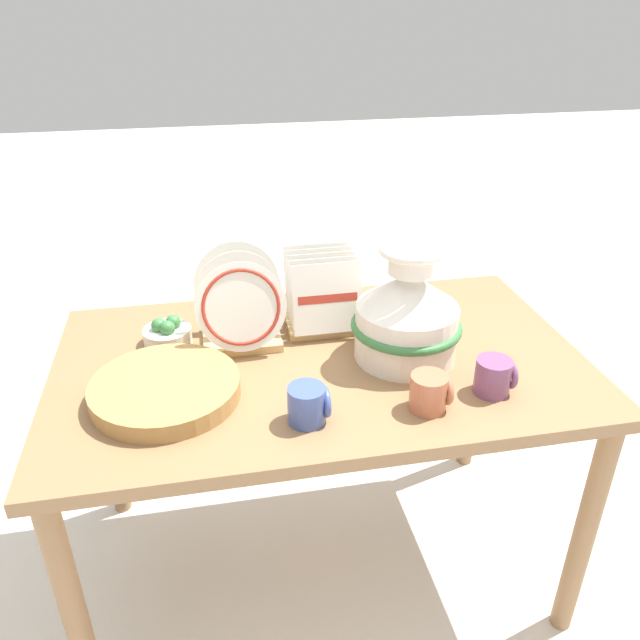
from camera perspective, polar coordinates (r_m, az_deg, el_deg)
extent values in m
plane|color=silver|center=(2.10, 0.00, -20.97)|extent=(14.00, 14.00, 0.00)
cube|color=olive|center=(1.62, 0.00, -3.98)|extent=(1.35, 0.79, 0.03)
cylinder|color=olive|center=(1.63, -21.52, -23.81)|extent=(0.06, 0.06, 0.71)
cylinder|color=olive|center=(1.82, 23.05, -17.40)|extent=(0.06, 0.06, 0.71)
cylinder|color=olive|center=(2.12, -18.89, -9.06)|extent=(0.06, 0.06, 0.71)
cylinder|color=olive|center=(2.27, 13.96, -5.58)|extent=(0.06, 0.06, 0.71)
cylinder|color=white|center=(1.59, 7.84, -1.05)|extent=(0.26, 0.26, 0.14)
cone|color=white|center=(1.54, 8.12, 2.75)|extent=(0.26, 0.26, 0.09)
cylinder|color=white|center=(1.51, 8.31, 5.33)|extent=(0.11, 0.11, 0.06)
torus|color=white|center=(1.50, 8.39, 6.38)|extent=(0.16, 0.16, 0.02)
torus|color=#38753D|center=(1.59, 7.88, -0.51)|extent=(0.28, 0.28, 0.02)
cube|color=tan|center=(1.69, -7.16, -1.57)|extent=(0.20, 0.16, 0.02)
cylinder|color=tan|center=(1.72, -9.81, 0.73)|extent=(0.01, 0.01, 0.08)
cylinder|color=tan|center=(1.73, -5.08, 1.16)|extent=(0.01, 0.01, 0.08)
cylinder|color=white|center=(1.57, -7.22, 1.17)|extent=(0.23, 0.07, 0.22)
torus|color=#B23323|center=(1.57, -7.21, 1.15)|extent=(0.20, 0.06, 0.19)
cylinder|color=white|center=(1.63, -7.42, 2.28)|extent=(0.23, 0.07, 0.22)
cylinder|color=white|center=(1.70, -7.61, 3.31)|extent=(0.23, 0.07, 0.22)
cube|color=tan|center=(1.76, 0.21, -0.14)|extent=(0.20, 0.16, 0.02)
cylinder|color=tan|center=(1.78, -2.46, 2.07)|extent=(0.01, 0.01, 0.08)
cylinder|color=tan|center=(1.80, 2.04, 2.45)|extent=(0.01, 0.01, 0.08)
cube|color=white|center=(1.65, 0.70, 1.97)|extent=(0.19, 0.06, 0.18)
cube|color=white|center=(1.68, 0.46, 2.50)|extent=(0.19, 0.06, 0.18)
cube|color=white|center=(1.71, 0.22, 3.01)|extent=(0.19, 0.06, 0.18)
cube|color=white|center=(1.74, -0.01, 3.50)|extent=(0.19, 0.06, 0.18)
cube|color=white|center=(1.77, -0.23, 3.97)|extent=(0.19, 0.06, 0.18)
cube|color=#B23323|center=(1.64, 0.71, 1.96)|extent=(0.16, 0.01, 0.02)
cylinder|color=#AD7F47|center=(1.50, -13.87, -6.74)|extent=(0.35, 0.35, 0.01)
cylinder|color=#AD7F47|center=(1.50, -13.91, -6.46)|extent=(0.35, 0.35, 0.01)
cylinder|color=#AD7F47|center=(1.49, -13.95, -6.18)|extent=(0.35, 0.35, 0.01)
cylinder|color=#AD7F47|center=(1.49, -13.99, -5.89)|extent=(0.35, 0.35, 0.01)
cylinder|color=#AD7F47|center=(1.48, -14.03, -5.60)|extent=(0.35, 0.35, 0.01)
cylinder|color=#42569E|center=(1.37, -1.24, -7.74)|extent=(0.08, 0.08, 0.09)
torus|color=#42569E|center=(1.37, 0.51, -7.49)|extent=(0.02, 0.07, 0.07)
cylinder|color=#7A4770|center=(1.51, 15.51, -5.00)|extent=(0.08, 0.08, 0.09)
torus|color=#7A4770|center=(1.53, 16.94, -4.74)|extent=(0.02, 0.07, 0.07)
cylinder|color=#B76647|center=(1.42, 9.86, -6.55)|extent=(0.08, 0.08, 0.09)
torus|color=#B76647|center=(1.44, 11.45, -6.27)|extent=(0.02, 0.07, 0.07)
cylinder|color=white|center=(1.71, -13.75, -1.42)|extent=(0.13, 0.13, 0.04)
sphere|color=#38753D|center=(1.70, -14.52, -0.49)|extent=(0.04, 0.04, 0.04)
sphere|color=#38753D|center=(1.70, -13.28, -0.19)|extent=(0.04, 0.04, 0.04)
sphere|color=#38753D|center=(1.68, -13.79, -0.73)|extent=(0.04, 0.04, 0.04)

